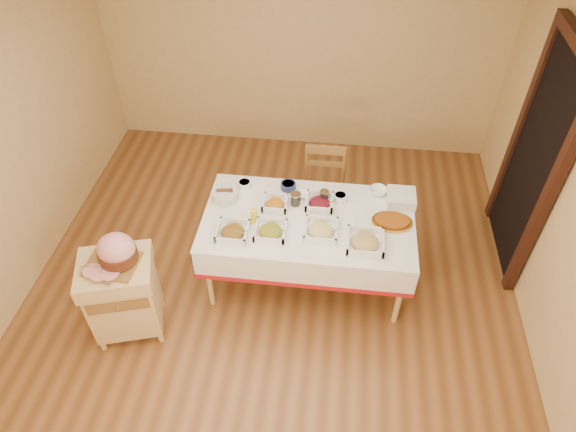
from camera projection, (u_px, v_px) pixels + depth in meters
The scene contains 23 objects.
room_shell at pixel (267, 191), 3.84m from camera, with size 5.00×5.00×5.00m.
doorway at pixel (535, 160), 4.43m from camera, with size 0.09×1.10×2.20m.
dining_table at pixel (308, 232), 4.51m from camera, with size 1.82×1.02×0.76m.
butcher_cart at pixel (123, 293), 4.19m from camera, with size 0.68×0.62×0.81m.
dining_chair at pixel (323, 193), 5.06m from camera, with size 0.43×0.41×0.95m.
ham_on_board at pixel (116, 252), 3.89m from camera, with size 0.41×0.39×0.27m.
serving_dish_a at pixel (233, 232), 4.23m from camera, with size 0.26×0.26×0.11m.
serving_dish_b at pixel (270, 231), 4.24m from camera, with size 0.26×0.26×0.10m.
serving_dish_c at pixel (321, 230), 4.25m from camera, with size 0.28×0.28×0.11m.
serving_dish_d at pixel (365, 242), 4.15m from camera, with size 0.30×0.30×0.11m.
serving_dish_e at pixel (275, 204), 4.49m from camera, with size 0.23×0.22×0.10m.
serving_dish_f at pixel (319, 203), 4.50m from camera, with size 0.25×0.24×0.12m.
small_bowl_left at pixel (244, 184), 4.69m from camera, with size 0.13×0.13×0.06m.
small_bowl_mid at pixel (288, 185), 4.67m from camera, with size 0.14×0.14×0.06m.
small_bowl_right at pixel (340, 197), 4.55m from camera, with size 0.12×0.12×0.06m.
bowl_white_imported at pixel (305, 195), 4.60m from camera, with size 0.14×0.14×0.03m, color white.
bowl_small_imported at pixel (378, 191), 4.63m from camera, with size 0.16×0.16×0.05m, color white.
preserve_jar_left at pixel (296, 200), 4.50m from camera, with size 0.09×0.09×0.12m.
preserve_jar_right at pixel (324, 197), 4.54m from camera, with size 0.09×0.09×0.11m.
mustard_bottle at pixel (254, 215), 4.32m from camera, with size 0.05×0.05×0.17m.
bread_basket at pixel (225, 195), 4.56m from camera, with size 0.24×0.24×0.11m.
plate_stack at pixel (401, 198), 4.53m from camera, with size 0.25×0.25×0.09m.
brass_platter at pixel (392, 222), 4.34m from camera, with size 0.35×0.25×0.05m.
Camera 1 is at (0.50, -2.87, 3.81)m, focal length 32.00 mm.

